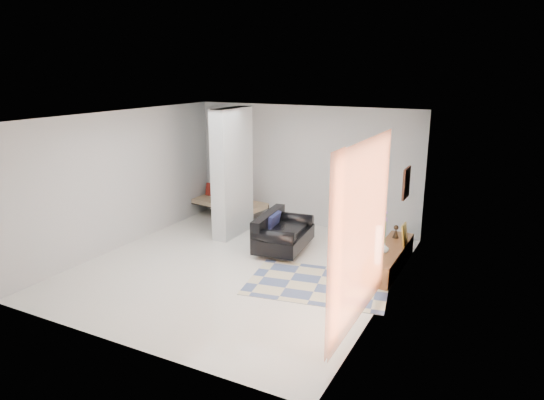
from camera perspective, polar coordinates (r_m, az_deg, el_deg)
The scene contains 17 objects.
floor at distance 9.19m, azimuth -3.90°, elevation -7.87°, with size 6.00×6.00×0.00m, color silver.
ceiling at distance 8.50m, azimuth -4.24°, elevation 9.79°, with size 6.00×6.00×0.00m, color white.
wall_back at distance 11.35m, azimuth 3.81°, elevation 3.99°, with size 6.00×6.00×0.00m, color #AFB2B4.
wall_front at distance 6.48m, azimuth -17.96°, elevation -5.31°, with size 6.00×6.00×0.00m, color #AFB2B4.
wall_left at distance 10.40m, azimuth -17.16°, elevation 2.32°, with size 6.00×6.00×0.00m, color #AFB2B4.
wall_right at distance 7.73m, azimuth 13.68°, elevation -1.73°, with size 6.00×6.00×0.00m, color #AFB2B4.
partition_column at distance 10.63m, azimuth -4.69°, elevation 3.21°, with size 0.35×1.20×2.80m, color #B6BCBE.
hallway_door at distance 12.36m, azimuth -5.28°, elevation 3.07°, with size 0.85×0.06×2.04m, color beige.
curtain at distance 6.67m, azimuth 10.65°, elevation -3.80°, with size 2.55×2.55×0.00m, color #D56538.
wall_art at distance 8.85m, azimuth 15.53°, elevation 1.94°, with size 0.04×0.45×0.55m, color #3F1C11.
media_console at distance 9.31m, azimuth 13.70°, elevation -6.61°, with size 0.45×2.03×0.80m.
loveseat at distance 9.89m, azimuth 1.09°, elevation -3.92°, with size 1.04×1.59×0.76m.
daybed at distance 12.08m, azimuth -5.35°, elevation -0.18°, with size 2.10×1.15×0.77m.
area_rug at distance 8.51m, azimuth 5.40°, elevation -9.81°, with size 2.37×1.58×0.01m, color #C0B693.
cylinder_lamp at distance 8.37m, azimuth 12.41°, elevation -5.18°, with size 0.12×0.12×0.66m, color white.
bronze_figurine at distance 9.76m, azimuth 14.37°, elevation -3.63°, with size 0.13×0.13×0.25m, color #342317, non-canonical shape.
vase at distance 8.96m, azimuth 13.06°, elevation -5.50°, with size 0.17×0.17×0.18m, color white.
Camera 1 is at (4.41, -7.22, 3.58)m, focal length 32.00 mm.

